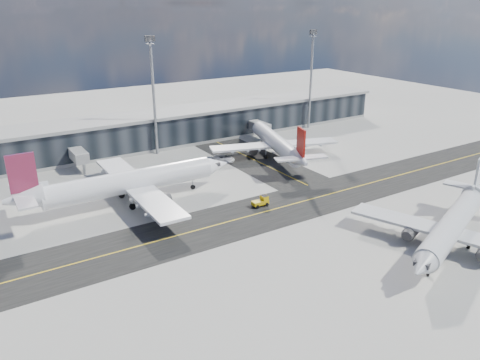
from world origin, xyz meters
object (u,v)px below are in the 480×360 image
at_px(service_van, 224,158).
at_px(airliner_near, 453,224).
at_px(airliner_redtail, 277,143).
at_px(airliner_af, 127,182).
at_px(baggage_tug, 261,201).

bearing_deg(service_van, airliner_near, -103.08).
height_order(airliner_redtail, service_van, airliner_redtail).
relative_size(airliner_af, airliner_near, 1.22).
xyz_separation_m(airliner_near, service_van, (-9.27, 55.34, -2.78)).
distance_m(airliner_redtail, service_van, 13.62).
relative_size(airliner_near, baggage_tug, 11.05).
relative_size(airliner_af, baggage_tug, 13.53).
relative_size(airliner_redtail, service_van, 6.60).
height_order(airliner_af, airliner_near, airliner_af).
xyz_separation_m(airliner_redtail, service_van, (-12.57, 4.36, -2.95)).
height_order(airliner_near, baggage_tug, airliner_near).
bearing_deg(airliner_near, service_van, -11.33).
xyz_separation_m(airliner_af, airliner_redtail, (40.79, 7.86, -0.50)).
bearing_deg(airliner_redtail, airliner_near, -76.26).
distance_m(airliner_af, baggage_tug, 25.60).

